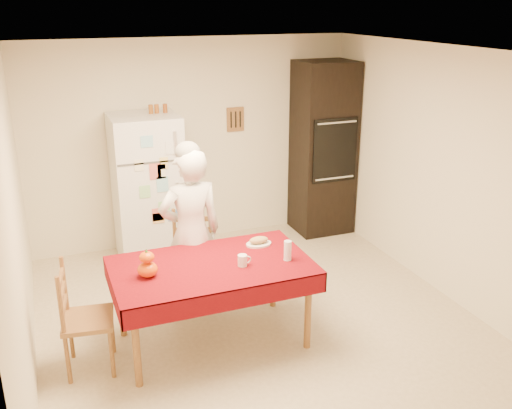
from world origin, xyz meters
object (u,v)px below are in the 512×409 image
refrigerator (148,188)px  coffee_mug (242,261)px  chair_far (193,254)px  chair_left (79,315)px  dining_table (212,272)px  seated_woman (191,233)px  wine_glass (288,250)px  bread_plate (259,244)px  oven_cabinet (323,149)px  pumpkin_lower (148,269)px

refrigerator → coffee_mug: size_ratio=17.00×
chair_far → chair_left: size_ratio=1.00×
chair_left → coffee_mug: bearing=-87.5°
dining_table → seated_woman: bearing=92.2°
wine_glass → bread_plate: size_ratio=0.73×
oven_cabinet → seated_woman: bearing=-145.6°
seated_woman → pumpkin_lower: 0.81m
oven_cabinet → pumpkin_lower: oven_cabinet is taller
chair_left → bread_plate: 1.68m
oven_cabinet → wine_glass: oven_cabinet is taller
coffee_mug → wine_glass: bearing=-3.9°
refrigerator → wine_glass: size_ratio=9.66×
coffee_mug → pumpkin_lower: bearing=173.0°
wine_glass → coffee_mug: bearing=176.1°
coffee_mug → pumpkin_lower: pumpkin_lower is taller
refrigerator → dining_table: size_ratio=1.00×
wine_glass → chair_far: bearing=122.2°
refrigerator → chair_left: (-0.97, -2.00, -0.34)m
refrigerator → dining_table: 2.02m
refrigerator → oven_cabinet: size_ratio=0.77×
pumpkin_lower → refrigerator: bearing=78.9°
chair_left → chair_far: bearing=-47.5°
chair_far → bread_plate: (0.48, -0.57, 0.26)m
refrigerator → dining_table: (0.15, -2.01, -0.16)m
chair_left → bread_plate: bearing=-74.1°
chair_far → chair_left: bearing=-127.6°
wine_glass → bread_plate: wine_glass is taller
chair_left → coffee_mug: size_ratio=9.50×
oven_cabinet → coffee_mug: (-1.89, -2.18, -0.29)m
chair_far → pumpkin_lower: size_ratio=5.67×
wine_glass → chair_left: bearing=174.9°
chair_far → pumpkin_lower: chair_far is taller
oven_cabinet → dining_table: 2.99m
oven_cabinet → chair_far: 2.50m
refrigerator → coffee_mug: (0.39, -2.13, -0.04)m
dining_table → wine_glass: wine_glass is taller
dining_table → chair_far: chair_far is taller
refrigerator → wine_glass: (0.79, -2.16, -0.00)m
coffee_mug → pumpkin_lower: size_ratio=0.60×
wine_glass → bread_plate: bearing=106.8°
chair_far → seated_woman: (-0.07, -0.22, 0.32)m
refrigerator → coffee_mug: refrigerator is taller
dining_table → bread_plate: bearing=24.0°
oven_cabinet → chair_left: 3.89m
oven_cabinet → wine_glass: bearing=-123.9°
chair_far → chair_left: 1.41m
chair_left → bread_plate: chair_left is taller
wine_glass → dining_table: bearing=166.7°
oven_cabinet → bread_plate: (-1.60, -1.82, -0.33)m
oven_cabinet → dining_table: (-2.13, -2.06, -0.41)m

